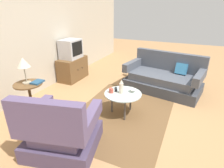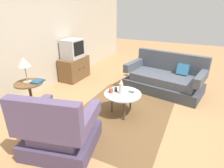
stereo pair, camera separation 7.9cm
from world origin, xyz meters
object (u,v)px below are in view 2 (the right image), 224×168
object	(u,v)px
table_lamp	(24,63)
tv_remote_dark	(116,89)
couch	(165,79)
television	(73,49)
vase	(121,87)
book	(38,81)
side_table	(30,92)
bowl	(133,91)
coffee_table	(123,95)
mug	(111,90)
tv_stand	(75,68)
armchair	(59,131)

from	to	relation	value
table_lamp	tv_remote_dark	size ratio (longest dim) A/B	2.65
couch	tv_remote_dark	size ratio (longest dim) A/B	10.80
television	vase	xyz separation A→B (m)	(-1.15, -1.91, -0.29)
book	tv_remote_dark	bearing A→B (deg)	-62.88
table_lamp	book	bearing A→B (deg)	-61.45
side_table	bowl	distance (m)	1.88
table_lamp	book	world-z (taller)	table_lamp
coffee_table	mug	size ratio (longest dim) A/B	5.30
coffee_table	tv_stand	distance (m)	2.24
side_table	book	bearing A→B (deg)	-54.72
couch	bowl	xyz separation A→B (m)	(-1.33, 0.35, 0.18)
bowl	vase	bearing A→B (deg)	127.13
vase	armchair	bearing A→B (deg)	162.46
coffee_table	bowl	size ratio (longest dim) A/B	5.38
mug	bowl	world-z (taller)	mug
armchair	couch	size ratio (longest dim) A/B	0.60
armchair	table_lamp	xyz separation A→B (m)	(0.52, 1.11, 0.70)
couch	side_table	world-z (taller)	couch
couch	mug	xyz separation A→B (m)	(-1.51, 0.71, 0.19)
book	table_lamp	bearing A→B (deg)	113.65
side_table	tv_stand	xyz separation A→B (m)	(1.89, 0.42, -0.17)
armchair	television	distance (m)	2.89
vase	couch	bearing A→B (deg)	-19.91
coffee_table	tv_remote_dark	world-z (taller)	tv_remote_dark
armchair	book	world-z (taller)	armchair
tv_stand	vase	xyz separation A→B (m)	(-1.15, -1.90, 0.26)
coffee_table	table_lamp	xyz separation A→B (m)	(-0.74, 1.54, 0.62)
tv_stand	vase	world-z (taller)	vase
tv_stand	television	distance (m)	0.55
side_table	mug	xyz separation A→B (m)	(0.69, -1.30, 0.01)
television	tv_remote_dark	world-z (taller)	television
bowl	tv_remote_dark	bearing A→B (deg)	95.59
television	bowl	xyz separation A→B (m)	(-1.01, -2.09, -0.39)
tv_stand	book	distance (m)	1.91
coffee_table	side_table	distance (m)	1.69
tv_remote_dark	armchair	bearing A→B (deg)	143.27
armchair	vase	world-z (taller)	armchair
armchair	bowl	xyz separation A→B (m)	(1.38, -0.57, 0.15)
coffee_table	side_table	xyz separation A→B (m)	(-0.75, 1.51, 0.08)
table_lamp	bowl	world-z (taller)	table_lamp
tv_stand	mug	distance (m)	2.11
couch	book	xyz separation A→B (m)	(-2.11, 1.88, 0.38)
tv_stand	mug	world-z (taller)	tv_stand
mug	bowl	bearing A→B (deg)	-62.47
tv_remote_dark	couch	bearing A→B (deg)	-52.94
table_lamp	side_table	bearing A→B (deg)	-103.76
coffee_table	book	world-z (taller)	book
tv_stand	bowl	bearing A→B (deg)	-115.97
television	mug	xyz separation A→B (m)	(-1.20, -1.74, -0.38)
mug	bowl	size ratio (longest dim) A/B	1.01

